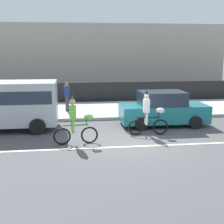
% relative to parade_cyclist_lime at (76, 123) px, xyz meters
% --- Properties ---
extents(ground_plane, '(80.00, 80.00, 0.00)m').
position_rel_parade_cyclist_lime_xyz_m(ground_plane, '(2.16, -0.09, -0.84)').
color(ground_plane, '#4C4C4F').
extents(road_centre_line, '(36.00, 0.14, 0.01)m').
position_rel_parade_cyclist_lime_xyz_m(road_centre_line, '(2.16, -0.59, -0.84)').
color(road_centre_line, beige).
rests_on(road_centre_line, ground).
extents(sidewalk_curb, '(60.00, 5.00, 0.15)m').
position_rel_parade_cyclist_lime_xyz_m(sidewalk_curb, '(2.16, 6.41, -0.77)').
color(sidewalk_curb, '#ADAAA3').
rests_on(sidewalk_curb, ground).
extents(fence_line, '(40.00, 0.08, 1.40)m').
position_rel_parade_cyclist_lime_xyz_m(fence_line, '(2.16, 9.31, -0.14)').
color(fence_line, black).
rests_on(fence_line, ground).
extents(building_backdrop, '(28.00, 8.00, 5.65)m').
position_rel_parade_cyclist_lime_xyz_m(building_backdrop, '(-1.14, 17.91, 1.98)').
color(building_backdrop, '#B2A899').
rests_on(building_backdrop, ground).
extents(parade_cyclist_lime, '(1.72, 0.50, 1.92)m').
position_rel_parade_cyclist_lime_xyz_m(parade_cyclist_lime, '(0.00, 0.00, 0.00)').
color(parade_cyclist_lime, black).
rests_on(parade_cyclist_lime, ground).
extents(parade_cyclist_zebra, '(1.72, 0.50, 1.92)m').
position_rel_parade_cyclist_lime_xyz_m(parade_cyclist_zebra, '(3.08, 0.94, 0.00)').
color(parade_cyclist_zebra, black).
rests_on(parade_cyclist_zebra, ground).
extents(parked_van_silver, '(5.00, 2.22, 2.18)m').
position_rel_parade_cyclist_lime_xyz_m(parked_van_silver, '(-3.24, 2.61, 0.44)').
color(parked_van_silver, silver).
rests_on(parked_van_silver, ground).
extents(parked_car_teal, '(4.10, 1.92, 1.64)m').
position_rel_parade_cyclist_lime_xyz_m(parked_car_teal, '(4.18, 2.53, -0.06)').
color(parked_car_teal, '#1E727A').
rests_on(parked_car_teal, ground).
extents(pedestrian_onlooker, '(0.32, 0.20, 1.62)m').
position_rel_parade_cyclist_lime_xyz_m(pedestrian_onlooker, '(-0.39, 5.88, 0.17)').
color(pedestrian_onlooker, '#33333D').
rests_on(pedestrian_onlooker, sidewalk_curb).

